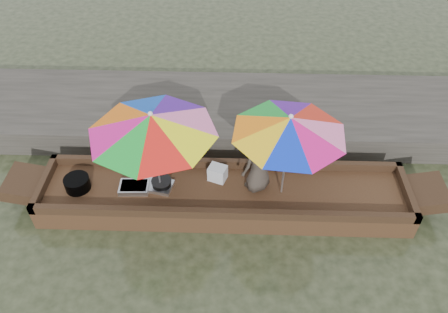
{
  "coord_description": "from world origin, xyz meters",
  "views": [
    {
      "loc": [
        0.16,
        -4.79,
        5.53
      ],
      "look_at": [
        0.0,
        0.1,
        1.0
      ],
      "focal_mm": 35.0,
      "sensor_mm": 36.0,
      "label": 1
    }
  ],
  "objects_px": {
    "boat_hull": "(224,198)",
    "umbrella_stern": "(286,156)",
    "tray_crayfish": "(134,187)",
    "cooking_pot": "(77,183)",
    "tray_scallop": "(158,186)",
    "charcoal_grill": "(162,184)",
    "umbrella_bow": "(156,153)",
    "vendor": "(258,161)",
    "supply_bag": "(218,173)"
  },
  "relations": [
    {
      "from": "boat_hull",
      "to": "umbrella_stern",
      "type": "relative_size",
      "value": 3.5
    },
    {
      "from": "boat_hull",
      "to": "tray_crayfish",
      "type": "distance_m",
      "value": 1.46
    },
    {
      "from": "cooking_pot",
      "to": "umbrella_stern",
      "type": "relative_size",
      "value": 0.24
    },
    {
      "from": "tray_scallop",
      "to": "cooking_pot",
      "type": "bearing_deg",
      "value": -177.35
    },
    {
      "from": "charcoal_grill",
      "to": "umbrella_bow",
      "type": "height_order",
      "value": "umbrella_bow"
    },
    {
      "from": "tray_crayfish",
      "to": "vendor",
      "type": "xyz_separation_m",
      "value": [
        1.97,
        0.13,
        0.52
      ]
    },
    {
      "from": "tray_scallop",
      "to": "umbrella_bow",
      "type": "xyz_separation_m",
      "value": [
        0.05,
        -0.04,
        0.74
      ]
    },
    {
      "from": "boat_hull",
      "to": "charcoal_grill",
      "type": "bearing_deg",
      "value": 178.11
    },
    {
      "from": "tray_scallop",
      "to": "umbrella_bow",
      "type": "bearing_deg",
      "value": -35.35
    },
    {
      "from": "supply_bag",
      "to": "tray_crayfish",
      "type": "bearing_deg",
      "value": -168.27
    },
    {
      "from": "boat_hull",
      "to": "umbrella_stern",
      "type": "height_order",
      "value": "umbrella_stern"
    },
    {
      "from": "boat_hull",
      "to": "tray_crayfish",
      "type": "bearing_deg",
      "value": -179.24
    },
    {
      "from": "tray_crayfish",
      "to": "charcoal_grill",
      "type": "bearing_deg",
      "value": 6.75
    },
    {
      "from": "charcoal_grill",
      "to": "vendor",
      "type": "xyz_separation_m",
      "value": [
        1.53,
        0.07,
        0.5
      ]
    },
    {
      "from": "vendor",
      "to": "tray_scallop",
      "type": "bearing_deg",
      "value": -40.81
    },
    {
      "from": "charcoal_grill",
      "to": "umbrella_bow",
      "type": "bearing_deg",
      "value": -113.98
    },
    {
      "from": "cooking_pot",
      "to": "charcoal_grill",
      "type": "distance_m",
      "value": 1.35
    },
    {
      "from": "boat_hull",
      "to": "umbrella_bow",
      "type": "distance_m",
      "value": 1.39
    },
    {
      "from": "charcoal_grill",
      "to": "umbrella_stern",
      "type": "distance_m",
      "value": 2.05
    },
    {
      "from": "charcoal_grill",
      "to": "tray_scallop",
      "type": "bearing_deg",
      "value": 176.04
    },
    {
      "from": "tray_crayfish",
      "to": "supply_bag",
      "type": "bearing_deg",
      "value": 11.73
    },
    {
      "from": "charcoal_grill",
      "to": "umbrella_stern",
      "type": "bearing_deg",
      "value": -0.98
    },
    {
      "from": "tray_scallop",
      "to": "charcoal_grill",
      "type": "distance_m",
      "value": 0.08
    },
    {
      "from": "umbrella_stern",
      "to": "vendor",
      "type": "bearing_deg",
      "value": 164.87
    },
    {
      "from": "tray_crayfish",
      "to": "charcoal_grill",
      "type": "relative_size",
      "value": 1.53
    },
    {
      "from": "cooking_pot",
      "to": "boat_hull",
      "type": "bearing_deg",
      "value": 0.53
    },
    {
      "from": "umbrella_bow",
      "to": "charcoal_grill",
      "type": "bearing_deg",
      "value": 66.02
    },
    {
      "from": "supply_bag",
      "to": "vendor",
      "type": "relative_size",
      "value": 0.25
    },
    {
      "from": "tray_crayfish",
      "to": "vendor",
      "type": "relative_size",
      "value": 0.42
    },
    {
      "from": "tray_scallop",
      "to": "charcoal_grill",
      "type": "relative_size",
      "value": 1.53
    },
    {
      "from": "charcoal_grill",
      "to": "umbrella_stern",
      "type": "height_order",
      "value": "umbrella_stern"
    },
    {
      "from": "umbrella_bow",
      "to": "supply_bag",
      "type": "bearing_deg",
      "value": 15.87
    },
    {
      "from": "charcoal_grill",
      "to": "vendor",
      "type": "distance_m",
      "value": 1.61
    },
    {
      "from": "umbrella_bow",
      "to": "boat_hull",
      "type": "bearing_deg",
      "value": 0.0
    },
    {
      "from": "boat_hull",
      "to": "tray_crayfish",
      "type": "height_order",
      "value": "tray_crayfish"
    },
    {
      "from": "supply_bag",
      "to": "umbrella_bow",
      "type": "distance_m",
      "value": 1.14
    },
    {
      "from": "charcoal_grill",
      "to": "vendor",
      "type": "relative_size",
      "value": 0.27
    },
    {
      "from": "umbrella_stern",
      "to": "tray_crayfish",
      "type": "bearing_deg",
      "value": -179.54
    },
    {
      "from": "cooking_pot",
      "to": "umbrella_bow",
      "type": "bearing_deg",
      "value": 0.93
    },
    {
      "from": "boat_hull",
      "to": "vendor",
      "type": "xyz_separation_m",
      "value": [
        0.53,
        0.11,
        0.74
      ]
    },
    {
      "from": "cooking_pot",
      "to": "charcoal_grill",
      "type": "bearing_deg",
      "value": 2.32
    },
    {
      "from": "boat_hull",
      "to": "supply_bag",
      "type": "bearing_deg",
      "value": 113.1
    },
    {
      "from": "tray_crayfish",
      "to": "umbrella_stern",
      "type": "height_order",
      "value": "umbrella_stern"
    },
    {
      "from": "tray_scallop",
      "to": "umbrella_stern",
      "type": "distance_m",
      "value": 2.13
    },
    {
      "from": "cooking_pot",
      "to": "tray_scallop",
      "type": "bearing_deg",
      "value": 2.65
    },
    {
      "from": "vendor",
      "to": "supply_bag",
      "type": "bearing_deg",
      "value": -56.59
    },
    {
      "from": "tray_scallop",
      "to": "vendor",
      "type": "height_order",
      "value": "vendor"
    },
    {
      "from": "umbrella_bow",
      "to": "tray_crayfish",
      "type": "bearing_deg",
      "value": -177.43
    },
    {
      "from": "vendor",
      "to": "boat_hull",
      "type": "bearing_deg",
      "value": -31.82
    },
    {
      "from": "cooking_pot",
      "to": "umbrella_stern",
      "type": "bearing_deg",
      "value": 0.38
    }
  ]
}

